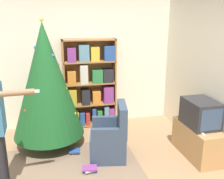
# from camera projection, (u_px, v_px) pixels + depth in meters

# --- Properties ---
(wall_back) EXTENTS (8.00, 0.10, 2.60)m
(wall_back) POSITION_uv_depth(u_px,v_px,m) (76.00, 64.00, 5.14)
(wall_back) COLOR silver
(wall_back) RESTS_ON ground_plane
(area_rug) EXTENTS (2.38, 1.60, 0.01)m
(area_rug) POSITION_uv_depth(u_px,v_px,m) (62.00, 171.00, 3.72)
(area_rug) COLOR #7F6651
(area_rug) RESTS_ON ground_plane
(bookshelf) EXTENTS (1.07, 0.27, 1.81)m
(bookshelf) POSITION_uv_depth(u_px,v_px,m) (91.00, 86.00, 5.11)
(bookshelf) COLOR #A8703D
(bookshelf) RESTS_ON ground_plane
(tv_stand) EXTENTS (0.44, 0.94, 0.53)m
(tv_stand) POSITION_uv_depth(u_px,v_px,m) (197.00, 140.00, 4.10)
(tv_stand) COLOR tan
(tv_stand) RESTS_ON ground_plane
(television) EXTENTS (0.43, 0.59, 0.43)m
(television) POSITION_uv_depth(u_px,v_px,m) (200.00, 113.00, 3.96)
(television) COLOR #28282D
(television) RESTS_ON tv_stand
(game_remote) EXTENTS (0.04, 0.12, 0.02)m
(game_remote) POSITION_uv_depth(u_px,v_px,m) (202.00, 133.00, 3.73)
(game_remote) COLOR white
(game_remote) RESTS_ON tv_stand
(christmas_tree) EXTENTS (1.22, 1.22, 2.22)m
(christmas_tree) POSITION_uv_depth(u_px,v_px,m) (46.00, 81.00, 4.20)
(christmas_tree) COLOR #4C3323
(christmas_tree) RESTS_ON ground_plane
(armchair) EXTENTS (0.67, 0.66, 0.92)m
(armchair) POSITION_uv_depth(u_px,v_px,m) (110.00, 139.00, 4.02)
(armchair) COLOR #334256
(armchair) RESTS_ON ground_plane
(book_pile_near_tree) EXTENTS (0.20, 0.17, 0.06)m
(book_pile_near_tree) POSITION_uv_depth(u_px,v_px,m) (75.00, 151.00, 4.22)
(book_pile_near_tree) COLOR #5B899E
(book_pile_near_tree) RESTS_ON ground_plane
(book_pile_by_chair) EXTENTS (0.23, 0.18, 0.08)m
(book_pile_by_chair) POSITION_uv_depth(u_px,v_px,m) (90.00, 169.00, 3.70)
(book_pile_by_chair) COLOR #284C93
(book_pile_by_chair) RESTS_ON ground_plane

